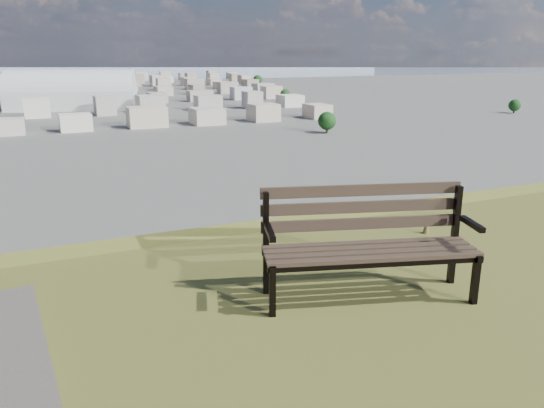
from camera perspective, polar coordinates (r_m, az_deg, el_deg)
name	(u,v)px	position (r m, az deg, el deg)	size (l,w,h in m)	color
park_bench	(367,237)	(4.47, 10.19, -3.48)	(1.82, 1.02, 0.91)	#3B2B22
arena	(73,97)	(284.39, -20.62, 10.74)	(64.15, 39.47, 25.22)	silver
city_blocks	(38,89)	(396.47, -23.88, 11.25)	(395.00, 361.00, 7.00)	beige
bay_water	(34,71)	(901.73, -24.20, 12.91)	(2400.00, 700.00, 0.12)	#8998AF
far_hills	(3,53)	(1405.51, -26.97, 14.25)	(2050.00, 340.00, 60.00)	#91A1B4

